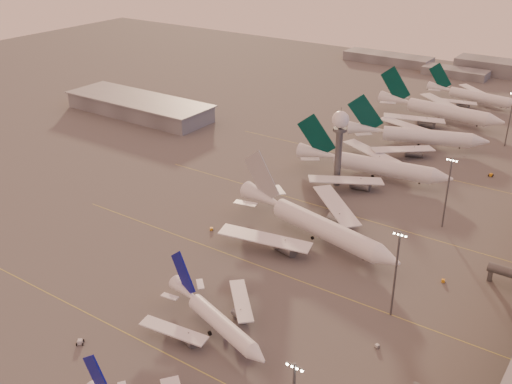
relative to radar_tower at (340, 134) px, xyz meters
The scene contains 20 objects.
ground 121.92m from the radar_tower, 92.39° to the right, with size 700.00×700.00×0.00m, color #545151.
taxiway_markings 71.83m from the radar_tower, 68.66° to the right, with size 180.00×185.25×0.02m.
hangar 127.68m from the radar_tower, behind, with size 82.00×27.00×8.50m.
radar_tower is the anchor object (origin of this frame).
mast_b 82.32m from the radar_tower, 52.43° to the right, with size 3.60×0.56×25.00m.
mast_c 46.66m from the radar_tower, 12.53° to the right, with size 3.60×0.56×25.00m.
mast_d 91.11m from the radar_tower, 61.74° to the left, with size 3.60×0.56×25.00m.
distant_horizon 205.86m from the radar_tower, 90.67° to the left, with size 165.00×37.50×9.00m.
narrowbody_mid 99.64m from the radar_tower, 80.34° to the right, with size 39.26×30.82×15.86m.
widebody_white 47.29m from the radar_tower, 71.50° to the right, with size 65.35×51.79×23.33m.
greentail_a 23.22m from the radar_tower, 57.62° to the left, with size 63.17×50.71×23.01m.
greentail_b 59.55m from the radar_tower, 79.25° to the left, with size 59.90×47.59×22.60m.
greentail_c 98.82m from the radar_tower, 86.23° to the left, with size 65.96×53.13×23.95m.
greentail_d 137.30m from the radar_tower, 84.97° to the left, with size 53.42×42.89×19.45m.
gsv_tug_mid 121.33m from the radar_tower, 93.90° to the right, with size 4.35×4.60×1.14m.
gsv_truck_b 97.37m from the radar_tower, 56.32° to the right, with size 4.93×2.89×1.88m.
gsv_truck_c 61.56m from the radar_tower, 106.94° to the right, with size 4.90×4.75×2.03m.
gsv_catering_b 73.16m from the radar_tower, 36.81° to the right, with size 4.86×3.24×3.67m.
gsv_tug_far 38.51m from the radar_tower, 57.59° to the right, with size 3.49×3.93×0.96m.
gsv_tug_hangar 66.26m from the radar_tower, 41.70° to the left, with size 4.00×2.47×1.12m.
Camera 1 is at (98.57, -70.88, 96.87)m, focal length 42.00 mm.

